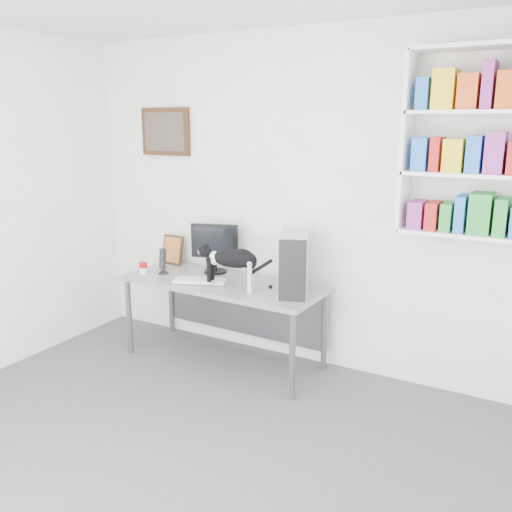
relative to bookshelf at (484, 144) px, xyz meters
name	(u,v)px	position (x,y,z in m)	size (l,w,h in m)	color
room	(127,252)	(-1.40, -1.85, -0.50)	(4.01, 4.01, 2.70)	#545459
bookshelf	(484,144)	(0.00, 0.00, 0.00)	(1.03, 0.28, 1.24)	white
wall_art	(165,132)	(-2.70, 0.12, 0.05)	(0.52, 0.04, 0.42)	#3E2814
desk	(223,321)	(-1.88, -0.24, -1.50)	(1.70, 0.66, 0.71)	gray
monitor	(215,248)	(-2.08, -0.04, -0.92)	(0.41, 0.20, 0.44)	black
keyboard	(200,281)	(-2.02, -0.36, -1.13)	(0.42, 0.16, 0.03)	white
pc_tower	(294,263)	(-1.24, -0.22, -0.91)	(0.21, 0.47, 0.47)	#B7B7BC
speaker	(163,261)	(-2.46, -0.29, -1.03)	(0.10, 0.10, 0.23)	black
leaning_print	(173,249)	(-2.59, 0.02, -1.00)	(0.22, 0.09, 0.28)	#3E2814
soup_can	(143,268)	(-2.60, -0.38, -1.09)	(0.07, 0.07, 0.10)	#B9100F
cat	(232,269)	(-1.69, -0.39, -0.97)	(0.55, 0.15, 0.34)	black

